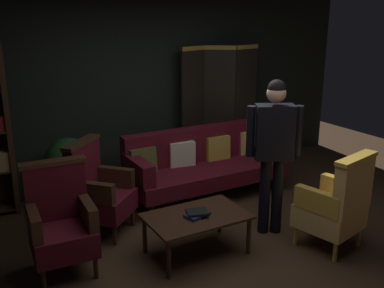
% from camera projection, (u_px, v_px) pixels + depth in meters
% --- Properties ---
extents(ground_plane, '(10.00, 10.00, 0.00)m').
position_uv_depth(ground_plane, '(231.00, 252.00, 4.52)').
color(ground_plane, '#3D2819').
extents(back_wall, '(7.20, 0.10, 2.80)m').
position_uv_depth(back_wall, '(134.00, 84.00, 6.17)').
color(back_wall, black).
rests_on(back_wall, ground_plane).
extents(folding_screen, '(1.28, 0.29, 1.90)m').
position_uv_depth(folding_screen, '(219.00, 108.00, 6.61)').
color(folding_screen, black).
rests_on(folding_screen, ground_plane).
extents(velvet_couch, '(2.12, 0.78, 0.88)m').
position_uv_depth(velvet_couch, '(204.00, 162.00, 5.87)').
color(velvet_couch, '#382114').
rests_on(velvet_couch, ground_plane).
extents(coffee_table, '(1.00, 0.64, 0.42)m').
position_uv_depth(coffee_table, '(197.00, 219.00, 4.41)').
color(coffee_table, '#382114').
rests_on(coffee_table, ground_plane).
extents(armchair_gilt_accent, '(0.69, 0.69, 1.04)m').
position_uv_depth(armchair_gilt_accent, '(336.00, 204.00, 4.48)').
color(armchair_gilt_accent, '#B78E33').
rests_on(armchair_gilt_accent, ground_plane).
extents(armchair_wing_left, '(0.62, 0.61, 1.04)m').
position_uv_depth(armchair_wing_left, '(61.00, 222.00, 4.11)').
color(armchair_wing_left, '#382114').
rests_on(armchair_wing_left, ground_plane).
extents(armchair_wing_right, '(0.82, 0.82, 1.04)m').
position_uv_depth(armchair_wing_right, '(98.00, 190.00, 4.83)').
color(armchair_wing_right, '#382114').
rests_on(armchair_wing_right, ground_plane).
extents(standing_figure, '(0.53, 0.37, 1.70)m').
position_uv_depth(standing_figure, '(274.00, 144.00, 4.67)').
color(standing_figure, black).
rests_on(standing_figure, ground_plane).
extents(potted_plant, '(0.60, 0.60, 0.90)m').
position_uv_depth(potted_plant, '(70.00, 168.00, 5.44)').
color(potted_plant, brown).
rests_on(potted_plant, ground_plane).
extents(book_navy_cloth, '(0.28, 0.21, 0.03)m').
position_uv_depth(book_navy_cloth, '(197.00, 215.00, 4.37)').
color(book_navy_cloth, navy).
rests_on(book_navy_cloth, coffee_table).
extents(book_black_cloth, '(0.25, 0.22, 0.02)m').
position_uv_depth(book_black_cloth, '(197.00, 212.00, 4.37)').
color(book_black_cloth, black).
rests_on(book_black_cloth, book_navy_cloth).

